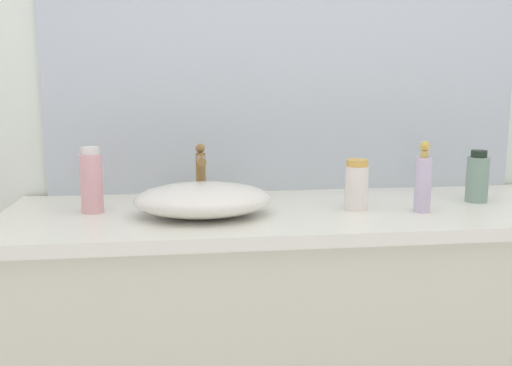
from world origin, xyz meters
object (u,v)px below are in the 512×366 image
perfume_bottle (92,181)px  spray_can (477,178)px  sink_basin (203,199)px  soap_dispenser (423,182)px  lotion_bottle (357,185)px

perfume_bottle → spray_can: size_ratio=1.16×
sink_basin → soap_dispenser: bearing=-3.5°
soap_dispenser → spray_can: soap_dispenser is taller
sink_basin → spray_can: size_ratio=2.37×
lotion_bottle → spray_can: (0.39, 0.06, 0.00)m
lotion_bottle → perfume_bottle: bearing=175.2°
lotion_bottle → perfume_bottle: size_ratio=0.79×
sink_basin → soap_dispenser: (0.60, -0.04, 0.04)m
perfume_bottle → spray_can: bearing=-0.2°
spray_can → sink_basin: bearing=-175.0°
soap_dispenser → spray_can: (0.22, 0.11, -0.01)m
lotion_bottle → sink_basin: bearing=-178.1°
soap_dispenser → perfume_bottle: (-0.90, 0.11, 0.00)m
soap_dispenser → lotion_bottle: size_ratio=1.38×
sink_basin → perfume_bottle: 0.31m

